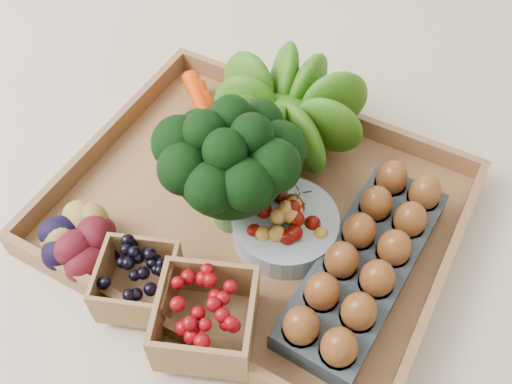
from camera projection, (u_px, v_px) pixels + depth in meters
The scene contains 10 objects.
ground at pixel (256, 217), 0.84m from camera, with size 4.00×4.00×0.00m, color beige.
tray at pixel (256, 214), 0.84m from camera, with size 0.55×0.45×0.01m, color #8F623C.
carrots at pixel (208, 127), 0.90m from camera, with size 0.20×0.14×0.05m, color #E43401, non-canonical shape.
lettuce at pixel (284, 109), 0.85m from camera, with size 0.16×0.16×0.16m, color #1E490B.
broccoli at pixel (231, 186), 0.77m from camera, with size 0.19×0.19×0.15m, color black, non-canonical shape.
cherry_bowl at pixel (285, 226), 0.79m from camera, with size 0.15×0.15×0.04m, color #8C9EA5.
egg_carton at pixel (364, 266), 0.75m from camera, with size 0.11×0.31×0.04m, color #373F47.
potatoes at pixel (76, 232), 0.76m from camera, with size 0.15×0.15×0.08m, color #420A13, non-canonical shape.
punnet_blackberry at pixel (138, 281), 0.72m from camera, with size 0.10×0.10×0.07m, color black.
punnet_raspberry at pixel (206, 318), 0.69m from camera, with size 0.12×0.12×0.08m, color maroon.
Camera 1 is at (0.23, -0.42, 0.69)m, focal length 40.00 mm.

